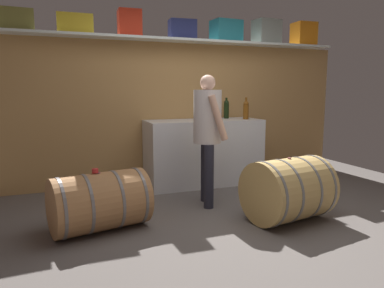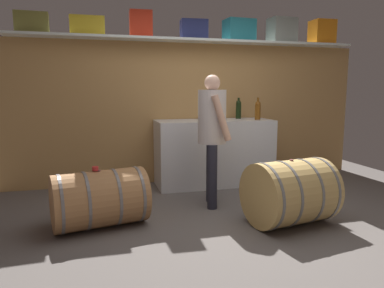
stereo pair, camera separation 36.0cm
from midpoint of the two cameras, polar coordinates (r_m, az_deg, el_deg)
ground_plane at (r=4.07m, az=2.15°, el=-10.74°), size 6.48×7.27×0.02m
back_wall_panel at (r=5.29m, az=-4.19°, el=4.93°), size 5.28×0.10×2.00m
high_shelf_board at (r=5.18m, az=-3.83°, el=16.12°), size 4.86×0.40×0.03m
toolcase_olive at (r=5.02m, az=-28.24°, el=17.09°), size 0.40×0.22×0.26m
toolcase_yellow at (r=4.99m, az=-20.26°, el=17.51°), size 0.43×0.24×0.24m
toolcase_red at (r=5.05m, az=-12.07°, el=18.30°), size 0.31×0.28×0.34m
toolcase_navy at (r=5.21m, az=-3.63°, el=17.75°), size 0.38×0.24×0.27m
toolcase_teal at (r=5.45m, az=3.50°, el=17.54°), size 0.43×0.32×0.30m
toolcase_grey at (r=5.76m, az=9.98°, el=17.21°), size 0.39×0.31×0.36m
toolcase_orange at (r=6.12m, az=15.72°, el=16.50°), size 0.34×0.30×0.36m
work_cabinet at (r=5.09m, az=-0.14°, el=-1.32°), size 1.63×0.62×0.92m
wine_bottle_amber at (r=5.16m, az=6.63°, el=5.47°), size 0.08×0.08×0.31m
wine_bottle_dark at (r=5.31m, az=3.57°, el=5.64°), size 0.08×0.08×0.30m
wine_glass at (r=5.23m, az=-0.34°, el=5.18°), size 0.09×0.09×0.15m
wine_barrel_near at (r=3.61m, az=-17.34°, el=-8.80°), size 0.98×0.72×0.57m
wine_barrel_far at (r=3.78m, az=12.46°, el=-7.13°), size 0.89×0.77×0.66m
tasting_cup at (r=3.53m, az=-18.06°, el=-4.12°), size 0.06×0.06×0.04m
winemaker_pouring at (r=4.09m, az=0.04°, el=2.83°), size 0.38×0.48×1.51m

